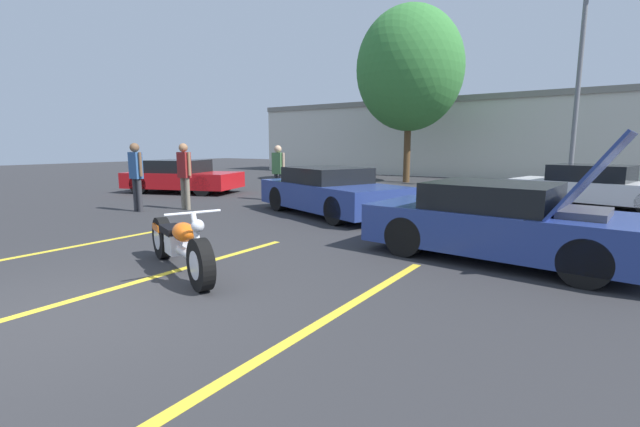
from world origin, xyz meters
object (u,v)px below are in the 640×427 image
object	(u,v)px
tree_background	(410,69)
spectator_far_lot	(278,168)
motorcycle	(179,245)
spectator_near_motorcycle	(136,171)
light_pole	(582,71)
parked_car_left_row	(182,177)
parked_car_right_row	(595,187)
parked_car_mid_row	(330,192)
show_car_hood_open	(502,222)
spectator_by_show_car	(184,170)

from	to	relation	value
tree_background	spectator_far_lot	world-z (taller)	tree_background
motorcycle	spectator_near_motorcycle	xyz separation A→B (m)	(-5.57, 2.95, 0.71)
spectator_near_motorcycle	spectator_far_lot	world-z (taller)	spectator_near_motorcycle
light_pole	parked_car_left_row	bearing A→B (deg)	-142.17
parked_car_right_row	spectator_near_motorcycle	world-z (taller)	spectator_near_motorcycle
light_pole	tree_background	distance (m)	6.95
tree_background	parked_car_mid_row	size ratio (longest dim) A/B	1.77
spectator_far_lot	parked_car_right_row	bearing A→B (deg)	26.14
motorcycle	parked_car_mid_row	distance (m)	5.61
motorcycle	spectator_near_motorcycle	world-z (taller)	spectator_near_motorcycle
show_car_hood_open	spectator_far_lot	xyz separation A→B (m)	(-7.53, 3.59, 0.47)
parked_car_left_row	spectator_by_show_car	size ratio (longest dim) A/B	2.49
show_car_hood_open	spectator_far_lot	bearing A→B (deg)	158.76
motorcycle	show_car_hood_open	xyz separation A→B (m)	(3.58, 3.31, 0.20)
parked_car_right_row	parked_car_left_row	distance (m)	13.75
show_car_hood_open	parked_car_mid_row	distance (m)	5.13
light_pole	motorcycle	xyz separation A→B (m)	(-3.61, -16.05, -4.19)
parked_car_left_row	spectator_far_lot	world-z (taller)	spectator_far_lot
show_car_hood_open	spectator_by_show_car	world-z (taller)	show_car_hood_open
parked_car_right_row	parked_car_mid_row	bearing A→B (deg)	-123.22
parked_car_mid_row	parked_car_right_row	xyz separation A→B (m)	(5.61, 5.57, -0.01)
spectator_by_show_car	spectator_far_lot	bearing A→B (deg)	73.79
spectator_near_motorcycle	parked_car_right_row	bearing A→B (deg)	38.73
light_pole	spectator_by_show_car	xyz separation A→B (m)	(-8.42, -12.12, -3.48)
light_pole	tree_background	xyz separation A→B (m)	(-6.91, -0.30, 0.69)
spectator_near_motorcycle	tree_background	bearing A→B (deg)	79.93
spectator_by_show_car	parked_car_mid_row	bearing A→B (deg)	22.83
show_car_hood_open	spectator_near_motorcycle	size ratio (longest dim) A/B	2.26
show_car_hood_open	spectator_by_show_car	xyz separation A→B (m)	(-8.40, 0.62, 0.51)
parked_car_mid_row	parked_car_right_row	size ratio (longest dim) A/B	0.97
light_pole	spectator_far_lot	world-z (taller)	light_pole
show_car_hood_open	spectator_near_motorcycle	bearing A→B (deg)	-173.51
parked_car_mid_row	parked_car_left_row	size ratio (longest dim) A/B	1.01
parked_car_left_row	spectator_by_show_car	xyz separation A→B (m)	(3.65, -2.75, 0.51)
spectator_far_lot	spectator_near_motorcycle	bearing A→B (deg)	-112.34
spectator_far_lot	parked_car_left_row	bearing A→B (deg)	-177.06
motorcycle	show_car_hood_open	size ratio (longest dim) A/B	0.58
parked_car_mid_row	spectator_by_show_car	xyz separation A→B (m)	(-3.77, -1.59, 0.51)
tree_background	spectator_by_show_car	xyz separation A→B (m)	(-1.51, -11.82, -4.17)
motorcycle	spectator_by_show_car	xyz separation A→B (m)	(-4.82, 3.92, 0.71)
tree_background	motorcycle	xyz separation A→B (m)	(3.30, -15.74, -4.88)
tree_background	parked_car_right_row	world-z (taller)	tree_background
spectator_near_motorcycle	motorcycle	bearing A→B (deg)	-27.93
spectator_by_show_car	light_pole	bearing A→B (deg)	55.20
light_pole	show_car_hood_open	xyz separation A→B (m)	(-0.03, -12.74, -3.99)
light_pole	tree_background	bearing A→B (deg)	-177.49
motorcycle	spectator_near_motorcycle	size ratio (longest dim) A/B	1.30
parked_car_left_row	spectator_far_lot	distance (m)	4.54
tree_background	parked_car_mid_row	world-z (taller)	tree_background
parked_car_right_row	motorcycle	bearing A→B (deg)	-100.39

